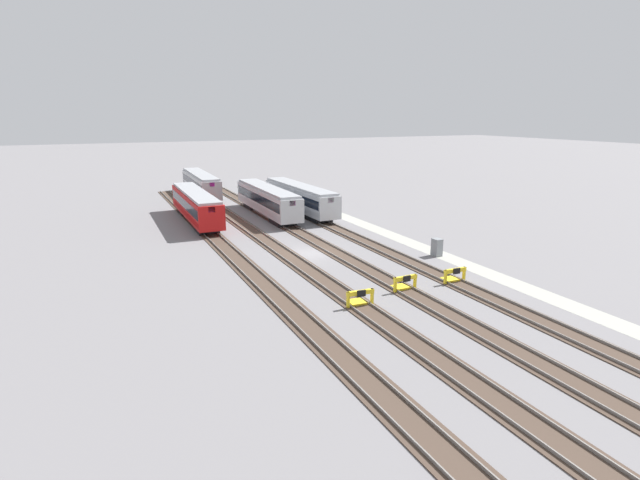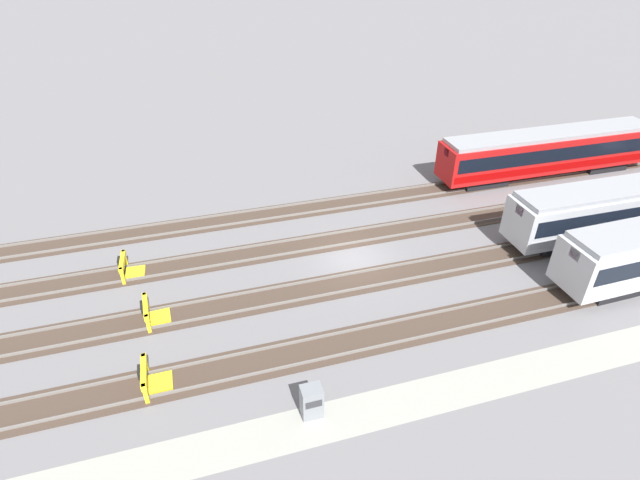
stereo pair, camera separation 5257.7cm
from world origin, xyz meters
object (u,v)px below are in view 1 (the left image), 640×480
(subway_car_front_row_left_inner, at_px, (267,200))
(bumper_stop_nearest_track, at_px, (453,276))
(subway_car_front_row_centre, at_px, (300,197))
(subway_car_front_row_right_inner, at_px, (196,205))
(electrical_cabinet, at_px, (437,247))
(subway_car_front_row_leftmost, at_px, (201,184))
(bumper_stop_middle_track, at_px, (359,298))
(bumper_stop_near_inner_track, at_px, (403,283))

(subway_car_front_row_left_inner, xyz_separation_m, bumper_stop_nearest_track, (-30.64, -4.51, -1.53))
(subway_car_front_row_centre, distance_m, subway_car_front_row_right_inner, 13.44)
(subway_car_front_row_centre, relative_size, subway_car_front_row_right_inner, 1.00)
(electrical_cabinet, bearing_deg, subway_car_front_row_left_inner, 18.29)
(subway_car_front_row_leftmost, distance_m, bumper_stop_nearest_track, 50.10)
(bumper_stop_nearest_track, relative_size, bumper_stop_middle_track, 1.00)
(subway_car_front_row_right_inner, bearing_deg, electrical_cabinet, -144.91)
(bumper_stop_nearest_track, relative_size, electrical_cabinet, 1.25)
(bumper_stop_near_inner_track, bearing_deg, subway_car_front_row_leftmost, 5.26)
(bumper_stop_middle_track, xyz_separation_m, electrical_cabinet, (7.67, -12.47, 0.29))
(subway_car_front_row_left_inner, relative_size, electrical_cabinet, 11.27)
(subway_car_front_row_left_inner, distance_m, bumper_stop_near_inner_track, 30.59)
(subway_car_front_row_centre, xyz_separation_m, subway_car_front_row_right_inner, (0.00, 13.44, 0.00))
(subway_car_front_row_left_inner, bearing_deg, electrical_cabinet, -161.71)
(subway_car_front_row_leftmost, bearing_deg, bumper_stop_middle_track, -179.95)
(subway_car_front_row_centre, bearing_deg, subway_car_front_row_leftmost, 25.76)
(subway_car_front_row_right_inner, bearing_deg, bumper_stop_near_inner_track, -163.61)
(bumper_stop_nearest_track, bearing_deg, subway_car_front_row_leftmost, 10.39)
(electrical_cabinet, bearing_deg, bumper_stop_nearest_track, 151.76)
(electrical_cabinet, bearing_deg, subway_car_front_row_leftmost, 16.31)
(subway_car_front_row_leftmost, bearing_deg, subway_car_front_row_left_inner, -166.34)
(subway_car_front_row_centre, xyz_separation_m, bumper_stop_nearest_track, (-30.64, -0.06, -1.53))
(subway_car_front_row_right_inner, xyz_separation_m, bumper_stop_middle_track, (-31.84, -4.51, -1.53))
(subway_car_front_row_centre, distance_m, bumper_stop_nearest_track, 30.68)
(subway_car_front_row_right_inner, bearing_deg, subway_car_front_row_left_inner, -90.00)
(electrical_cabinet, bearing_deg, subway_car_front_row_centre, 8.32)
(subway_car_front_row_right_inner, distance_m, bumper_stop_middle_track, 32.19)
(bumper_stop_nearest_track, xyz_separation_m, bumper_stop_middle_track, (-1.20, 8.99, 0.00))
(subway_car_front_row_left_inner, height_order, subway_car_front_row_centre, same)
(subway_car_front_row_leftmost, height_order, subway_car_front_row_centre, same)
(subway_car_front_row_left_inner, bearing_deg, subway_car_front_row_centre, -90.00)
(bumper_stop_middle_track, bearing_deg, subway_car_front_row_centre, -15.67)
(subway_car_front_row_right_inner, xyz_separation_m, electrical_cabinet, (-24.17, -16.98, -1.24))
(subway_car_front_row_right_inner, height_order, bumper_stop_nearest_track, subway_car_front_row_right_inner)
(subway_car_front_row_leftmost, xyz_separation_m, electrical_cabinet, (-42.78, -12.51, -1.24))
(bumper_stop_near_inner_track, distance_m, electrical_cabinet, 10.23)
(bumper_stop_middle_track, bearing_deg, bumper_stop_near_inner_track, -73.97)
(subway_car_front_row_centre, height_order, subway_car_front_row_right_inner, same)
(subway_car_front_row_leftmost, distance_m, bumper_stop_near_inner_track, 49.39)
(subway_car_front_row_left_inner, height_order, bumper_stop_middle_track, subway_car_front_row_left_inner)
(bumper_stop_near_inner_track, height_order, electrical_cabinet, electrical_cabinet)
(subway_car_front_row_centre, height_order, bumper_stop_near_inner_track, subway_car_front_row_centre)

